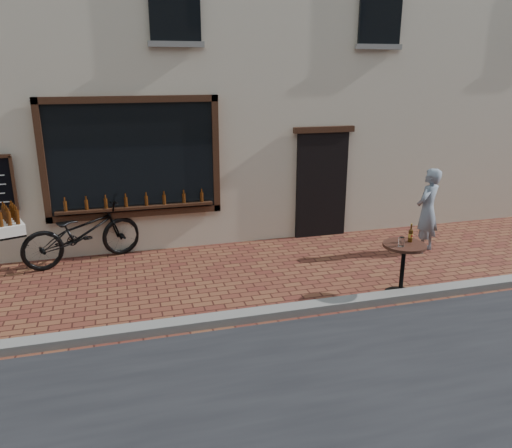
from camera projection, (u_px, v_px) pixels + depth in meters
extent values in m
plane|color=#59261D|center=(289.00, 321.00, 7.09)|extent=(90.00, 90.00, 0.00)
cube|color=slate|center=(285.00, 311.00, 7.25)|extent=(90.00, 0.25, 0.12)
cube|color=black|center=(133.00, 158.00, 9.22)|extent=(3.00, 0.06, 2.00)
cube|color=black|center=(128.00, 99.00, 8.89)|extent=(3.24, 0.10, 0.12)
cube|color=black|center=(137.00, 213.00, 9.52)|extent=(3.24, 0.10, 0.12)
cube|color=black|center=(42.00, 162.00, 8.80)|extent=(0.12, 0.10, 2.24)
cube|color=black|center=(216.00, 155.00, 9.60)|extent=(0.12, 0.10, 2.24)
cube|color=black|center=(136.00, 208.00, 9.43)|extent=(2.90, 0.16, 0.05)
cube|color=black|center=(321.00, 185.00, 10.43)|extent=(1.10, 0.10, 2.20)
cube|color=black|center=(324.00, 129.00, 10.06)|extent=(1.30, 0.10, 0.12)
cylinder|color=#3D1C07|center=(66.00, 206.00, 9.08)|extent=(0.06, 0.06, 0.19)
cylinder|color=#3D1C07|center=(86.00, 205.00, 9.17)|extent=(0.06, 0.06, 0.19)
cylinder|color=#3D1C07|center=(106.00, 203.00, 9.26)|extent=(0.06, 0.06, 0.19)
cylinder|color=#3D1C07|center=(126.00, 202.00, 9.35)|extent=(0.06, 0.06, 0.19)
cylinder|color=#3D1C07|center=(146.00, 201.00, 9.44)|extent=(0.06, 0.06, 0.19)
cylinder|color=#3D1C07|center=(165.00, 199.00, 9.54)|extent=(0.06, 0.06, 0.19)
cylinder|color=#3D1C07|center=(183.00, 198.00, 9.63)|extent=(0.06, 0.06, 0.19)
cylinder|color=#3D1C07|center=(202.00, 197.00, 9.72)|extent=(0.06, 0.06, 0.19)
cube|color=black|center=(381.00, 6.00, 9.67)|extent=(0.90, 0.06, 1.40)
imported|color=black|center=(82.00, 232.00, 9.12)|extent=(2.29, 1.44, 1.14)
cube|color=black|center=(9.00, 233.00, 8.39)|extent=(0.61, 0.71, 0.04)
cube|color=silver|center=(8.00, 227.00, 8.36)|extent=(0.62, 0.74, 0.18)
cylinder|color=#3D1C07|center=(17.00, 217.00, 8.19)|extent=(0.07, 0.07, 0.24)
cylinder|color=#3D1C07|center=(9.00, 218.00, 8.12)|extent=(0.07, 0.07, 0.24)
cylinder|color=#3D1C07|center=(0.00, 220.00, 8.05)|extent=(0.07, 0.07, 0.24)
cylinder|color=#3D1C07|center=(15.00, 215.00, 8.31)|extent=(0.07, 0.07, 0.24)
cylinder|color=#3D1C07|center=(7.00, 216.00, 8.24)|extent=(0.07, 0.07, 0.24)
cylinder|color=#3D1C07|center=(14.00, 213.00, 8.43)|extent=(0.07, 0.07, 0.24)
cylinder|color=#3D1C07|center=(6.00, 214.00, 8.36)|extent=(0.07, 0.07, 0.24)
cylinder|color=#3D1C07|center=(12.00, 211.00, 8.55)|extent=(0.07, 0.07, 0.24)
cylinder|color=#3D1C07|center=(4.00, 212.00, 8.48)|extent=(0.07, 0.07, 0.24)
cylinder|color=black|center=(400.00, 294.00, 7.91)|extent=(0.49, 0.49, 0.03)
cylinder|color=black|center=(402.00, 270.00, 7.79)|extent=(0.07, 0.07, 0.78)
cylinder|color=black|center=(405.00, 245.00, 7.67)|extent=(0.67, 0.67, 0.04)
cylinder|color=gold|center=(411.00, 235.00, 7.73)|extent=(0.07, 0.07, 0.07)
cylinder|color=white|center=(401.00, 242.00, 7.54)|extent=(0.09, 0.09, 0.14)
imported|color=gray|center=(427.00, 211.00, 9.57)|extent=(0.72, 0.65, 1.65)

